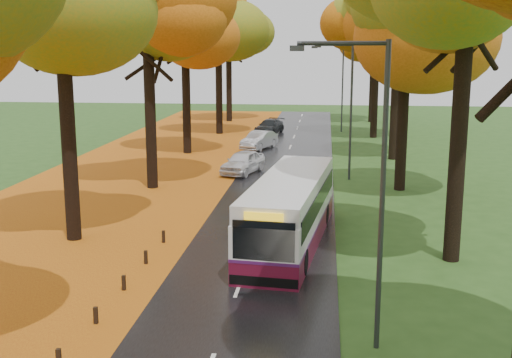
% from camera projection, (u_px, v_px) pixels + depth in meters
% --- Properties ---
extents(road, '(6.50, 90.00, 0.04)m').
position_uv_depth(road, '(272.00, 196.00, 33.98)').
color(road, black).
rests_on(road, ground).
extents(centre_line, '(0.12, 90.00, 0.01)m').
position_uv_depth(centre_line, '(272.00, 196.00, 33.98)').
color(centre_line, silver).
rests_on(centre_line, road).
extents(leaf_verge, '(12.00, 90.00, 0.02)m').
position_uv_depth(leaf_verge, '(108.00, 193.00, 34.94)').
color(leaf_verge, '#8B300C').
rests_on(leaf_verge, ground).
extents(leaf_drift, '(0.90, 90.00, 0.01)m').
position_uv_depth(leaf_drift, '(215.00, 195.00, 34.30)').
color(leaf_drift, orange).
rests_on(leaf_drift, road).
extents(trees_left, '(9.20, 74.00, 13.88)m').
position_uv_depth(trees_left, '(145.00, 14.00, 34.82)').
color(trees_left, black).
rests_on(trees_left, ground).
extents(trees_right, '(9.30, 74.20, 13.96)m').
position_uv_depth(trees_right, '(415.00, 10.00, 33.12)').
color(trees_right, black).
rests_on(trees_right, ground).
extents(streetlamp_near, '(2.45, 0.18, 8.00)m').
position_uv_depth(streetlamp_near, '(373.00, 173.00, 16.06)').
color(streetlamp_near, '#333538').
rests_on(streetlamp_near, ground).
extents(streetlamp_mid, '(2.45, 0.18, 8.00)m').
position_uv_depth(streetlamp_mid, '(347.00, 101.00, 37.48)').
color(streetlamp_mid, '#333538').
rests_on(streetlamp_mid, ground).
extents(streetlamp_far, '(2.45, 0.18, 8.00)m').
position_uv_depth(streetlamp_far, '(340.00, 81.00, 58.89)').
color(streetlamp_far, '#333538').
rests_on(streetlamp_far, ground).
extents(bus, '(3.49, 10.52, 2.72)m').
position_uv_depth(bus, '(290.00, 209.00, 25.54)').
color(bus, '#590E24').
rests_on(bus, road).
extents(car_white, '(2.76, 4.45, 1.41)m').
position_uv_depth(car_white, '(243.00, 162.00, 39.98)').
color(car_white, silver).
rests_on(car_white, road).
extents(car_silver, '(2.71, 4.35, 1.35)m').
position_uv_depth(car_silver, '(259.00, 140.00, 49.51)').
color(car_silver, '#999BA1').
rests_on(car_silver, road).
extents(car_dark, '(2.78, 4.62, 1.25)m').
position_uv_depth(car_dark, '(269.00, 126.00, 58.35)').
color(car_dark, black).
rests_on(car_dark, road).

